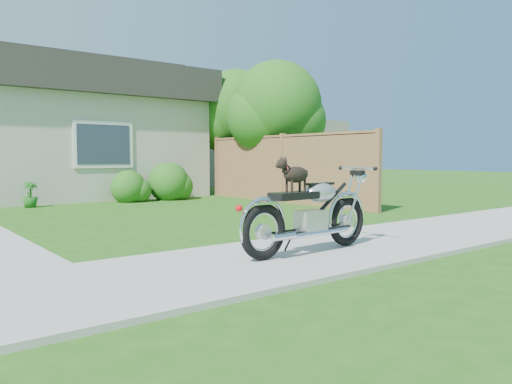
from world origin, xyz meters
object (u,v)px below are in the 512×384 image
tree_near (281,110)px  potted_plant_right (30,195)px  fence (283,168)px  tree_far (240,114)px  motorcycle_with_dog (310,212)px

tree_near → potted_plant_right: tree_near is taller
fence → tree_far: size_ratio=1.56×
motorcycle_with_dog → tree_far: bearing=56.3°
tree_far → potted_plant_right: (-7.02, -0.75, -2.40)m
tree_near → motorcycle_with_dog: bearing=-128.5°
tree_near → motorcycle_with_dog: (-5.59, -7.02, -2.11)m
tree_near → motorcycle_with_dog: tree_near is taller
fence → potted_plant_right: bearing=154.5°
fence → potted_plant_right: 6.52m
fence → tree_near: 2.32m
potted_plant_right → motorcycle_with_dog: size_ratio=0.29×
fence → tree_near: size_ratio=1.59×
tree_far → motorcycle_with_dog: 11.21m
potted_plant_right → tree_far: bearing=6.1°
tree_far → potted_plant_right: bearing=-173.9°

